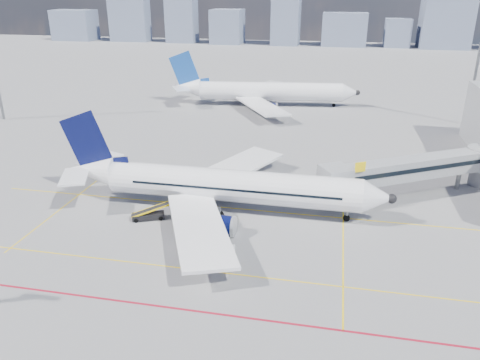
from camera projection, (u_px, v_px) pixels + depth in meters
The scene contains 11 objects.
ground at pixel (211, 239), 50.40m from camera, with size 420.00×420.00×0.00m, color gray.
apron_markings at pixel (195, 258), 46.96m from camera, with size 90.00×35.12×0.01m.
jet_bridge at pixel (421, 168), 59.94m from camera, with size 23.55×15.78×6.30m.
floodlight_mast_ne at pixel (479, 54), 88.02m from camera, with size 3.20×0.61×25.45m.
distant_skyline at pixel (304, 24), 219.86m from camera, with size 255.47×15.95×28.32m.
main_aircraft at pixel (218, 185), 56.02m from camera, with size 40.52×35.32×11.81m.
second_aircraft at pixel (262, 92), 106.95m from camera, with size 43.21×37.56×12.65m.
baggage_tug at pixel (221, 250), 46.68m from camera, with size 2.75×2.00×1.75m.
cargo_dolly at pixel (196, 238), 48.65m from camera, with size 3.69×2.36×1.87m.
belt_loader at pixel (149, 215), 54.63m from camera, with size 5.28×3.09×2.16m.
ramp_worker at pixel (229, 256), 45.72m from camera, with size 0.60×0.39×1.63m, color yellow.
Camera 1 is at (11.97, -42.66, 25.05)m, focal length 35.00 mm.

